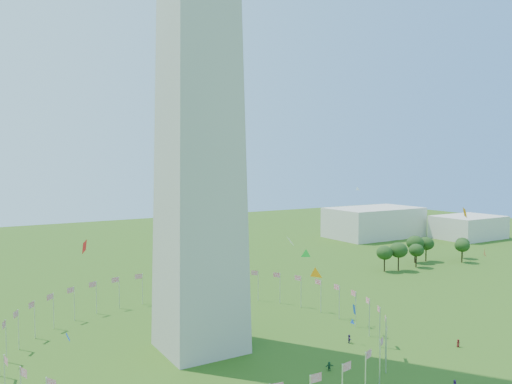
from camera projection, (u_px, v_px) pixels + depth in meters
flag_ring at (200, 328)px, 110.45m from camera, size 80.24×80.24×9.00m
gov_building_east_a at (374, 222)px, 272.95m from camera, size 50.00×30.00×16.00m
gov_building_east_b at (468, 227)px, 268.02m from camera, size 35.00×25.00×12.00m
kites_aloft at (348, 264)px, 92.97m from camera, size 114.66×71.35×38.95m
tree_line_east at (421, 253)px, 198.86m from camera, size 53.04×15.92×10.95m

